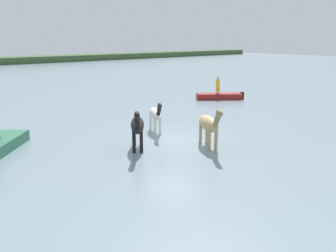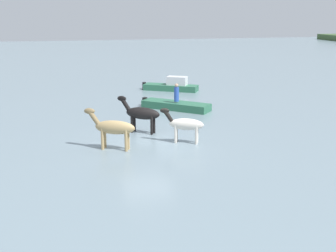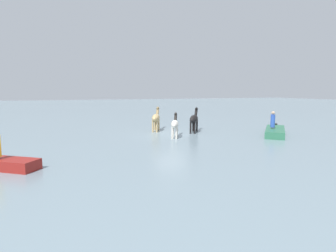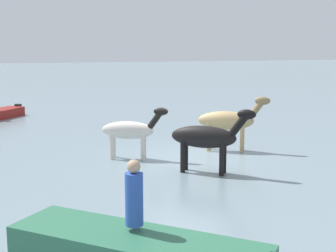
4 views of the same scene
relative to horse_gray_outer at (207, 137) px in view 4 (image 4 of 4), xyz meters
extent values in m
plane|color=gray|center=(1.96, -0.02, -1.07)|extent=(161.59, 161.59, 0.00)
ellipsoid|color=black|center=(0.05, 0.07, 0.01)|extent=(1.58, 1.92, 0.66)
cylinder|color=black|center=(-0.15, -0.49, -0.53)|extent=(0.14, 0.14, 1.07)
cylinder|color=black|center=(-0.41, -0.31, -0.53)|extent=(0.14, 0.14, 1.07)
cylinder|color=black|center=(0.51, 0.46, -0.53)|extent=(0.14, 0.14, 1.07)
cylinder|color=black|center=(0.26, 0.64, -0.53)|extent=(0.14, 0.14, 1.07)
cylinder|color=black|center=(-0.54, -0.77, 0.43)|extent=(0.53, 0.62, 0.72)
ellipsoid|color=black|center=(-0.66, -0.94, 0.73)|extent=(0.49, 0.57, 0.29)
ellipsoid|color=silver|center=(2.38, 1.85, -0.11)|extent=(1.20, 1.78, 0.58)
cylinder|color=silver|center=(2.29, 1.32, -0.59)|extent=(0.13, 0.13, 0.96)
cylinder|color=silver|center=(2.03, 1.44, -0.59)|extent=(0.13, 0.13, 0.96)
cylinder|color=silver|center=(2.73, 2.26, -0.59)|extent=(0.13, 0.13, 0.96)
cylinder|color=silver|center=(2.48, 2.38, -0.59)|extent=(0.13, 0.13, 0.96)
cylinder|color=black|center=(1.99, 1.01, 0.27)|extent=(0.41, 0.57, 0.64)
ellipsoid|color=black|center=(1.91, 0.85, 0.53)|extent=(0.38, 0.51, 0.26)
ellipsoid|color=tan|center=(2.62, -1.72, 0.01)|extent=(1.38, 2.01, 0.66)
cylinder|color=tan|center=(2.51, -2.31, -0.53)|extent=(0.14, 0.14, 1.08)
cylinder|color=tan|center=(2.22, -2.17, -0.53)|extent=(0.14, 0.14, 1.08)
cylinder|color=tan|center=(3.03, -1.26, -0.53)|extent=(0.14, 0.14, 1.08)
cylinder|color=tan|center=(2.74, -1.12, -0.53)|extent=(0.14, 0.14, 1.08)
cylinder|color=olive|center=(2.17, -2.65, 0.44)|extent=(0.47, 0.64, 0.72)
ellipsoid|color=olive|center=(2.07, -2.83, 0.74)|extent=(0.44, 0.58, 0.29)
cube|color=black|center=(13.89, 5.46, -0.84)|extent=(0.36, 0.37, 0.66)
cylinder|color=#2D51B2|center=(-4.93, 3.22, 0.00)|extent=(0.32, 0.32, 0.95)
sphere|color=tan|center=(-4.93, 3.22, 0.59)|extent=(0.24, 0.24, 0.24)
camera|label=1|loc=(-8.49, -12.35, 3.73)|focal=38.01mm
camera|label=2|loc=(22.34, -3.84, 5.30)|focal=46.41mm
camera|label=3|loc=(9.78, 20.28, 2.30)|focal=30.54mm
camera|label=4|loc=(-12.92, 4.93, 2.71)|focal=51.74mm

